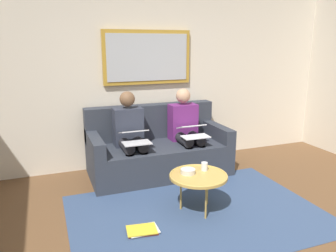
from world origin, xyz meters
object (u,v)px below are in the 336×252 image
magazine_stack (143,230)px  cup (204,166)px  laptop_silver (135,136)px  coffee_table (198,176)px  framed_mirror (148,57)px  couch (157,150)px  person_left (186,128)px  person_right (130,133)px  bowl (188,171)px  laptop_white (193,131)px

magazine_stack → cup: bearing=-160.0°
cup → laptop_silver: (0.55, -0.81, 0.18)m
coffee_table → framed_mirror: bearing=-88.7°
couch → cup: bearing=97.7°
couch → person_left: (-0.39, 0.07, 0.30)m
coffee_table → person_right: bearing=-69.5°
framed_mirror → coffee_table: size_ratio=2.07×
person_left → magazine_stack: 1.79m
person_left → magazine_stack: (1.03, 1.34, -0.59)m
bowl → laptop_white: (-0.44, -0.83, 0.19)m
framed_mirror → magazine_stack: 2.44m
couch → person_right: 0.50m
laptop_white → magazine_stack: size_ratio=1.10×
person_left → coffee_table: bearing=72.7°
framed_mirror → laptop_silver: framed_mirror is taller
framed_mirror → magazine_stack: (0.63, 1.80, -1.53)m
couch → framed_mirror: size_ratio=1.47×
cup → laptop_white: 0.86m
bowl → magazine_stack: bearing=24.5°
person_left → couch: bearing=-9.8°
cup → laptop_white: size_ratio=0.26×
framed_mirror → person_left: bearing=130.8°
cup → framed_mirror: bearing=-84.2°
couch → framed_mirror: bearing=-90.0°
cup → coffee_table: bearing=39.5°
magazine_stack → person_left: bearing=-127.5°
laptop_white → laptop_silver: same height
laptop_white → magazine_stack: bearing=46.8°
bowl → laptop_silver: bearing=-67.4°
framed_mirror → person_left: framed_mirror is taller
framed_mirror → bowl: 1.90m
couch → laptop_white: bearing=141.6°
framed_mirror → laptop_white: bearing=119.3°
framed_mirror → coffee_table: 1.98m
coffee_table → laptop_silver: size_ratio=1.75×
person_left → laptop_silver: 0.82m
person_right → laptop_white: bearing=162.8°
person_right → coffee_table: bearing=110.5°
coffee_table → laptop_white: (-0.36, -0.91, 0.23)m
cup → bowl: bearing=5.5°
couch → cup: size_ratio=20.61×
person_left → laptop_white: person_left is taller
couch → laptop_white: couch is taller
cup → bowl: (0.20, 0.02, -0.02)m
person_left → person_right: same height
framed_mirror → laptop_silver: bearing=60.7°
person_right → laptop_silver: person_right is taller
bowl → person_right: person_right is taller
coffee_table → person_left: 1.22m
cup → person_left: bearing=-102.9°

